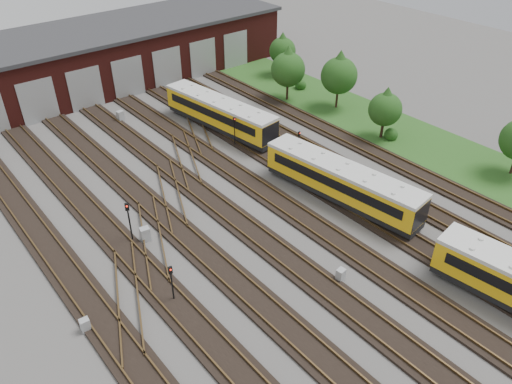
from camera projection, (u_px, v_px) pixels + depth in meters
ground at (334, 266)px, 33.24m from camera, size 120.00×120.00×0.00m
track_network at (326, 261)px, 33.46m from camera, size 30.40×70.00×0.33m
maintenance_shed at (79, 61)px, 56.91m from camera, size 51.00×12.50×6.35m
grass_verge at (391, 130)px, 49.61m from camera, size 8.00×55.00×0.05m
metro_train at (342, 182)px, 38.59m from camera, size 4.02×45.61×2.77m
signal_mast_0 at (171, 279)px, 29.67m from camera, size 0.27×0.25×2.77m
signal_mast_1 at (129, 217)px, 34.20m from camera, size 0.33×0.31×3.28m
signal_mast_2 at (235, 128)px, 45.77m from camera, size 0.25×0.24×2.97m
signal_mast_3 at (299, 142)px, 43.93m from camera, size 0.24×0.23×2.73m
relay_cabinet_0 at (85, 325)px, 28.50m from camera, size 0.57×0.49×0.89m
relay_cabinet_1 at (145, 234)px, 35.16m from camera, size 0.73×0.65×1.08m
relay_cabinet_2 at (341, 275)px, 31.88m from camera, size 0.60×0.52×0.91m
relay_cabinet_3 at (120, 116)px, 51.01m from camera, size 0.72×0.63×1.08m
relay_cabinet_4 at (299, 160)px, 43.95m from camera, size 0.60×0.53×0.87m
tree_0 at (288, 65)px, 53.53m from camera, size 3.70×3.70×6.13m
tree_1 at (283, 48)px, 60.10m from camera, size 3.20×3.20×5.31m
tree_2 at (339, 71)px, 51.71m from camera, size 3.83×3.83×6.35m
tree_3 at (386, 106)px, 46.42m from camera, size 3.14×3.14×5.20m
bush_0 at (391, 133)px, 47.70m from camera, size 1.30×1.30×1.30m
bush_1 at (301, 83)px, 57.96m from camera, size 1.31×1.31×1.31m
bush_2 at (289, 81)px, 58.83m from camera, size 1.18×1.18×1.18m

